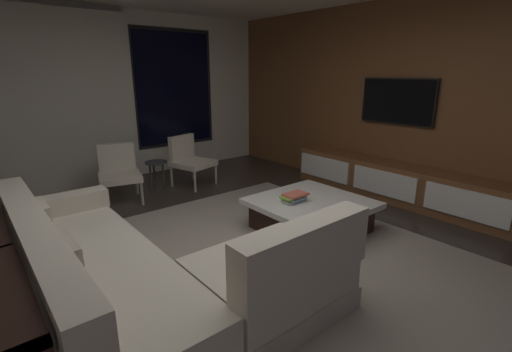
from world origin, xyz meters
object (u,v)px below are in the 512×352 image
at_px(accent_chair_near_window, 189,158).
at_px(accent_chair_by_curtain, 119,170).
at_px(side_stool, 156,167).
at_px(media_console, 395,183).
at_px(book_stack_on_coffee_table, 294,197).
at_px(coffee_table, 311,215).
at_px(sectional_couch, 142,277).
at_px(mounted_tv, 397,101).

bearing_deg(accent_chair_near_window, accent_chair_by_curtain, -178.92).
height_order(side_stool, media_console, media_console).
bearing_deg(book_stack_on_coffee_table, media_console, -5.32).
height_order(coffee_table, accent_chair_near_window, accent_chair_near_window).
bearing_deg(book_stack_on_coffee_table, sectional_couch, -171.56).
bearing_deg(mounted_tv, side_stool, 137.83).
height_order(book_stack_on_coffee_table, mounted_tv, mounted_tv).
relative_size(sectional_couch, mounted_tv, 2.33).
bearing_deg(side_stool, sectional_couch, -116.75).
xyz_separation_m(book_stack_on_coffee_table, mounted_tv, (2.00, 0.03, 0.94)).
distance_m(sectional_couch, media_console, 3.69).
bearing_deg(accent_chair_by_curtain, mounted_tv, -35.95).
bearing_deg(accent_chair_by_curtain, media_console, -39.93).
distance_m(side_stool, mounted_tv, 3.58).
distance_m(accent_chair_near_window, mounted_tv, 3.17).
bearing_deg(accent_chair_near_window, side_stool, 177.06).
height_order(accent_chair_near_window, media_console, accent_chair_near_window).
bearing_deg(coffee_table, side_stool, 106.55).
bearing_deg(accent_chair_near_window, mounted_tv, -48.71).
bearing_deg(coffee_table, accent_chair_by_curtain, 118.40).
distance_m(accent_chair_near_window, accent_chair_by_curtain, 1.11).
height_order(book_stack_on_coffee_table, media_console, media_console).
xyz_separation_m(coffee_table, accent_chair_near_window, (-0.18, 2.41, 0.25)).
bearing_deg(accent_chair_by_curtain, sectional_couch, -106.30).
height_order(sectional_couch, accent_chair_near_window, sectional_couch).
bearing_deg(mounted_tv, book_stack_on_coffee_table, -179.20).
height_order(accent_chair_near_window, accent_chair_by_curtain, same).
bearing_deg(accent_chair_near_window, book_stack_on_coffee_table, -89.95).
xyz_separation_m(side_stool, mounted_tv, (2.55, -2.31, 0.98)).
relative_size(sectional_couch, media_console, 0.81).
height_order(book_stack_on_coffee_table, accent_chair_by_curtain, accent_chair_by_curtain).
distance_m(coffee_table, media_console, 1.65).
relative_size(sectional_couch, side_stool, 5.43).
bearing_deg(side_stool, mounted_tv, -42.17).
xyz_separation_m(accent_chair_by_curtain, media_console, (2.94, -2.46, -0.18)).
bearing_deg(accent_chair_by_curtain, side_stool, 4.94).
bearing_deg(media_console, accent_chair_by_curtain, 140.07).
height_order(coffee_table, media_console, media_console).
height_order(coffee_table, side_stool, side_stool).
distance_m(book_stack_on_coffee_table, media_console, 1.84).
xyz_separation_m(coffee_table, accent_chair_by_curtain, (-1.29, 2.39, 0.25)).
bearing_deg(mounted_tv, coffee_table, -175.98).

